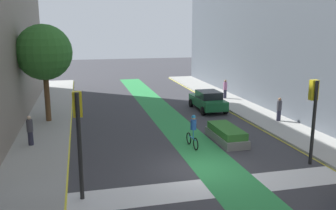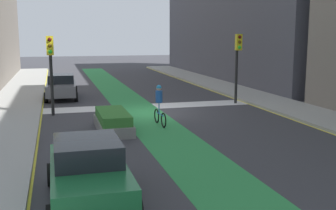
{
  "view_description": "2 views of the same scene",
  "coord_description": "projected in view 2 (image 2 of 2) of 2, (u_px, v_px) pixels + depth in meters",
  "views": [
    {
      "loc": [
        -5.2,
        -14.86,
        6.47
      ],
      "look_at": [
        0.18,
        6.9,
        1.59
      ],
      "focal_mm": 38.39,
      "sensor_mm": 36.0,
      "label": 1
    },
    {
      "loc": [
        5.2,
        21.36,
        4.16
      ],
      "look_at": [
        1.09,
        6.27,
        1.49
      ],
      "focal_mm": 44.59,
      "sensor_mm": 36.0,
      "label": 2
    }
  ],
  "objects": [
    {
      "name": "median_planter",
      "position": [
        113.0,
        121.0,
        18.12
      ],
      "size": [
        1.36,
        3.47,
        0.85
      ],
      "color": "slate",
      "rests_on": "ground_plane"
    },
    {
      "name": "curb_stripe_left",
      "position": [
        258.0,
        107.0,
        23.92
      ],
      "size": [
        0.16,
        60.0,
        0.01
      ],
      "primitive_type": "cube",
      "color": "yellow",
      "rests_on": "ground_plane"
    },
    {
      "name": "traffic_signal_near_right",
      "position": [
        51.0,
        60.0,
        21.01
      ],
      "size": [
        0.35,
        0.52,
        4.06
      ],
      "color": "black",
      "rests_on": "ground_plane"
    },
    {
      "name": "ground_plane",
      "position": [
        157.0,
        112.0,
        22.36
      ],
      "size": [
        120.0,
        120.0,
        0.0
      ],
      "primitive_type": "plane",
      "color": "#38383D"
    },
    {
      "name": "car_green_right_far",
      "position": [
        88.0,
        171.0,
        10.33
      ],
      "size": [
        2.04,
        4.21,
        1.57
      ],
      "color": "#196033",
      "rests_on": "ground_plane"
    },
    {
      "name": "car_grey_right_near",
      "position": [
        61.0,
        86.0,
        27.08
      ],
      "size": [
        2.17,
        4.27,
        1.57
      ],
      "color": "slate",
      "rests_on": "ground_plane"
    },
    {
      "name": "bike_lane_paint",
      "position": [
        141.0,
        113.0,
        22.14
      ],
      "size": [
        2.4,
        60.0,
        0.01
      ],
      "primitive_type": "cube",
      "color": "#2D8C47",
      "rests_on": "ground_plane"
    },
    {
      "name": "traffic_signal_near_left",
      "position": [
        238.0,
        55.0,
        24.77
      ],
      "size": [
        0.35,
        0.52,
        4.16
      ],
      "color": "black",
      "rests_on": "ground_plane"
    },
    {
      "name": "cyclist_in_lane",
      "position": [
        159.0,
        104.0,
        19.18
      ],
      "size": [
        0.32,
        1.73,
        1.86
      ],
      "color": "black",
      "rests_on": "ground_plane"
    },
    {
      "name": "sidewalk_right",
      "position": [
        8.0,
        118.0,
        20.41
      ],
      "size": [
        3.0,
        60.0,
        0.15
      ],
      "primitive_type": "cube",
      "color": "#9E9E99",
      "rests_on": "ground_plane"
    },
    {
      "name": "sidewalk_left",
      "position": [
        282.0,
        105.0,
        24.29
      ],
      "size": [
        3.0,
        60.0,
        0.15
      ],
      "primitive_type": "cube",
      "color": "#9E9E99",
      "rests_on": "ground_plane"
    },
    {
      "name": "curb_stripe_right",
      "position": [
        40.0,
        118.0,
        20.81
      ],
      "size": [
        0.16,
        60.0,
        0.01
      ],
      "primitive_type": "cube",
      "color": "yellow",
      "rests_on": "ground_plane"
    },
    {
      "name": "crosswalk_band",
      "position": [
        149.0,
        106.0,
        24.26
      ],
      "size": [
        12.0,
        1.8,
        0.01
      ],
      "primitive_type": "cube",
      "color": "silver",
      "rests_on": "ground_plane"
    }
  ]
}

